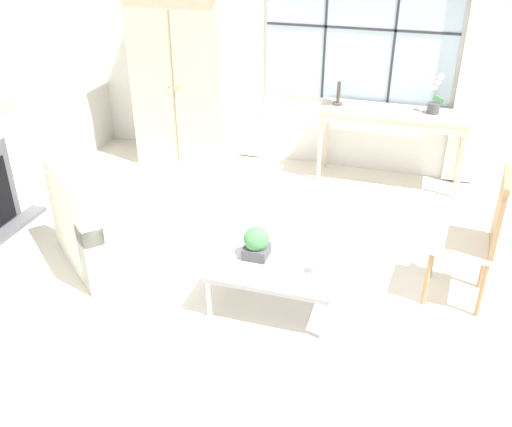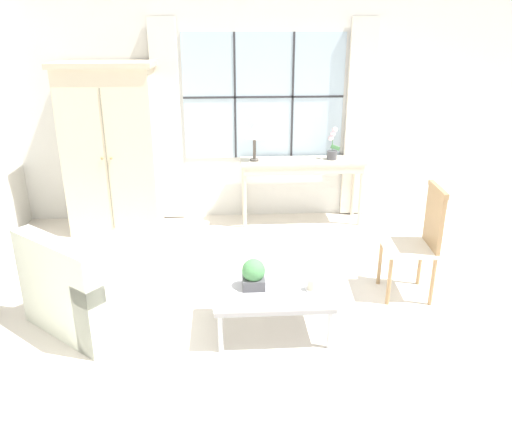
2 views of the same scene
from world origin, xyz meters
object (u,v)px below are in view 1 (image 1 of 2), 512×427
at_px(armoire, 185,75).
at_px(console_table, 394,118).
at_px(table_lamp, 340,72).
at_px(armchair_upholstered, 115,227).
at_px(potted_orchid, 435,99).
at_px(side_chair_wooden, 479,232).
at_px(coffee_table, 275,267).
at_px(pillar_candle, 316,267).
at_px(potted_plant_small, 256,243).

height_order(armoire, console_table, armoire).
height_order(console_table, table_lamp, table_lamp).
xyz_separation_m(armoire, armchair_upholstered, (0.22, -2.08, -0.71)).
relative_size(console_table, armchair_upholstered, 1.19).
xyz_separation_m(armoire, potted_orchid, (2.63, 0.09, -0.04)).
height_order(potted_orchid, armchair_upholstered, potted_orchid).
bearing_deg(armoire, side_chair_wooden, -30.95).
bearing_deg(coffee_table, pillar_candle, -9.14).
distance_m(table_lamp, potted_plant_small, 2.48).
bearing_deg(pillar_candle, potted_orchid, 75.55).
bearing_deg(coffee_table, table_lamp, 90.07).
relative_size(coffee_table, potted_plant_small, 3.86).
xyz_separation_m(table_lamp, potted_plant_small, (-0.15, -2.39, -0.64)).
bearing_deg(armoire, table_lamp, 2.56).
height_order(console_table, armchair_upholstered, armchair_upholstered).
height_order(coffee_table, pillar_candle, pillar_candle).
xyz_separation_m(console_table, coffee_table, (-0.58, -2.42, -0.36)).
bearing_deg(armoire, potted_orchid, 2.01).
xyz_separation_m(armoire, console_table, (2.26, 0.08, -0.28)).
bearing_deg(pillar_candle, table_lamp, 97.21).
bearing_deg(console_table, side_chair_wooden, -67.45).
distance_m(armoire, armchair_upholstered, 2.20).
bearing_deg(armoire, pillar_candle, -50.33).
height_order(armoire, table_lamp, armoire).
bearing_deg(table_lamp, pillar_candle, -82.79).
bearing_deg(armoire, console_table, 1.92).
bearing_deg(armchair_upholstered, table_lamp, 55.86).
bearing_deg(side_chair_wooden, potted_orchid, 102.35).
bearing_deg(side_chair_wooden, coffee_table, -159.31).
distance_m(table_lamp, coffee_table, 2.55).
bearing_deg(potted_plant_small, armchair_upholstered, 169.47).
bearing_deg(coffee_table, potted_orchid, 68.70).
distance_m(side_chair_wooden, potted_plant_small, 1.60).
bearing_deg(potted_orchid, potted_plant_small, -114.55).
xyz_separation_m(table_lamp, side_chair_wooden, (1.38, -1.90, -0.56)).
bearing_deg(potted_orchid, side_chair_wooden, -77.65).
distance_m(armoire, potted_plant_small, 2.82).
xyz_separation_m(console_table, pillar_candle, (-0.27, -2.47, -0.28)).
height_order(table_lamp, armchair_upholstered, table_lamp).
xyz_separation_m(armoire, table_lamp, (1.68, 0.08, 0.15)).
bearing_deg(potted_plant_small, side_chair_wooden, 17.81).
bearing_deg(table_lamp, armoire, -177.44).
bearing_deg(side_chair_wooden, armoire, 149.05).
height_order(potted_plant_small, pillar_candle, potted_plant_small).
xyz_separation_m(potted_plant_small, pillar_candle, (0.46, -0.08, -0.07)).
bearing_deg(pillar_candle, armchair_upholstered, 169.68).
bearing_deg(coffee_table, potted_plant_small, 169.06).
relative_size(table_lamp, potted_plant_small, 1.82).
height_order(armchair_upholstered, side_chair_wooden, side_chair_wooden).
bearing_deg(table_lamp, armchair_upholstered, -124.14).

